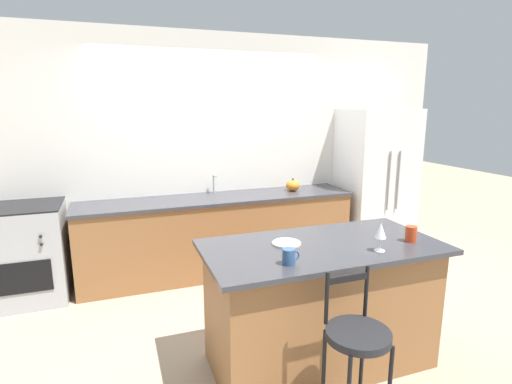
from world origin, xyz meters
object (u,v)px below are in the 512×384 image
at_px(coffee_mug, 289,257).
at_px(wine_glass, 381,231).
at_px(bar_stool_near, 356,351).
at_px(dinner_plate, 286,243).
at_px(tumbler_cup, 411,234).
at_px(oven_range, 26,253).
at_px(pumpkin_decoration, 293,185).
at_px(refrigerator, 374,183).

bearing_deg(coffee_mug, wine_glass, 0.45).
relative_size(bar_stool_near, dinner_plate, 4.75).
bearing_deg(tumbler_cup, oven_range, 144.91).
xyz_separation_m(coffee_mug, pumpkin_decoration, (1.01, 2.14, -0.02)).
height_order(refrigerator, tumbler_cup, refrigerator).
bearing_deg(coffee_mug, bar_stool_near, -60.83).
distance_m(oven_range, tumbler_cup, 3.54).
height_order(dinner_plate, wine_glass, wine_glass).
relative_size(oven_range, wine_glass, 4.85).
bearing_deg(bar_stool_near, refrigerator, 52.78).
xyz_separation_m(oven_range, dinner_plate, (2.00, -1.77, 0.46)).
xyz_separation_m(dinner_plate, tumbler_cup, (0.87, -0.25, 0.05)).
height_order(refrigerator, oven_range, refrigerator).
bearing_deg(pumpkin_decoration, coffee_mug, -115.38).
bearing_deg(wine_glass, pumpkin_decoration, 80.90).
bearing_deg(refrigerator, wine_glass, -125.14).
height_order(refrigerator, dinner_plate, refrigerator).
distance_m(dinner_plate, coffee_mug, 0.37).
xyz_separation_m(tumbler_cup, pumpkin_decoration, (0.01, 2.05, -0.03)).
bearing_deg(wine_glass, tumbler_cup, 14.60).
distance_m(refrigerator, oven_range, 4.02).
distance_m(dinner_plate, wine_glass, 0.65).
distance_m(oven_range, pumpkin_decoration, 2.92).
bearing_deg(wine_glass, oven_range, 140.35).
distance_m(wine_glass, coffee_mug, 0.68).
relative_size(coffee_mug, tumbler_cup, 0.99).
height_order(bar_stool_near, wine_glass, wine_glass).
relative_size(bar_stool_near, coffee_mug, 8.68).
bearing_deg(tumbler_cup, bar_stool_near, -146.41).
xyz_separation_m(oven_range, bar_stool_near, (2.10, -2.53, 0.06)).
distance_m(oven_range, coffee_mug, 2.85).
height_order(oven_range, dinner_plate, oven_range).
distance_m(bar_stool_near, dinner_plate, 0.86).
distance_m(dinner_plate, tumbler_cup, 0.91).
relative_size(oven_range, bar_stool_near, 0.97).
distance_m(refrigerator, tumbler_cup, 2.28).
xyz_separation_m(wine_glass, pumpkin_decoration, (0.34, 2.13, -0.11)).
bearing_deg(wine_glass, refrigerator, 54.86).
distance_m(refrigerator, pumpkin_decoration, 1.12).
height_order(oven_range, bar_stool_near, bar_stool_near).
distance_m(dinner_plate, pumpkin_decoration, 2.00).
xyz_separation_m(refrigerator, pumpkin_decoration, (-1.12, 0.06, 0.03)).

